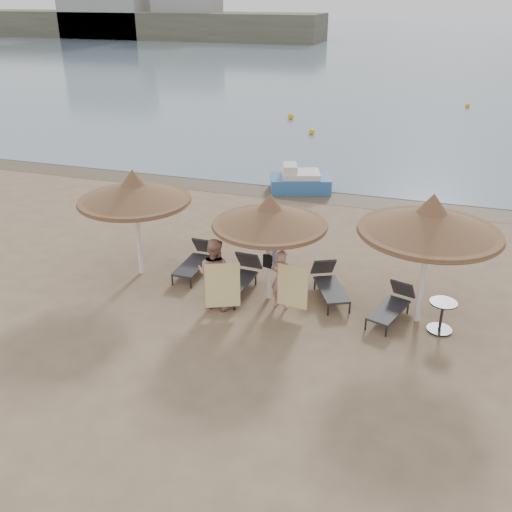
{
  "coord_description": "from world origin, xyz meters",
  "views": [
    {
      "loc": [
        3.69,
        -11.09,
        7.19
      ],
      "look_at": [
        -0.28,
        1.2,
        1.14
      ],
      "focal_mm": 40.0,
      "sensor_mm": 36.0,
      "label": 1
    }
  ],
  "objects_px": {
    "palapa_right": "(431,222)",
    "person_left": "(214,268)",
    "palapa_center": "(270,216)",
    "palapa_left": "(134,192)",
    "lounger_near_left": "(240,277)",
    "pedal_boat": "(300,181)",
    "person_right": "(281,275)",
    "lounger_far_right": "(393,304)",
    "lounger_far_left": "(196,260)",
    "side_table": "(441,317)",
    "lounger_near_right": "(329,283)"
  },
  "relations": [
    {
      "from": "palapa_right",
      "to": "person_left",
      "type": "relative_size",
      "value": 1.53
    },
    {
      "from": "lounger_far_left",
      "to": "side_table",
      "type": "relative_size",
      "value": 2.39
    },
    {
      "from": "palapa_left",
      "to": "palapa_right",
      "type": "height_order",
      "value": "palapa_right"
    },
    {
      "from": "lounger_far_left",
      "to": "lounger_far_right",
      "type": "bearing_deg",
      "value": -7.86
    },
    {
      "from": "person_right",
      "to": "lounger_far_right",
      "type": "bearing_deg",
      "value": -160.68
    },
    {
      "from": "lounger_far_left",
      "to": "person_right",
      "type": "distance_m",
      "value": 3.08
    },
    {
      "from": "palapa_center",
      "to": "lounger_far_left",
      "type": "height_order",
      "value": "palapa_center"
    },
    {
      "from": "palapa_center",
      "to": "palapa_right",
      "type": "distance_m",
      "value": 3.71
    },
    {
      "from": "lounger_far_right",
      "to": "pedal_boat",
      "type": "relative_size",
      "value": 0.69
    },
    {
      "from": "lounger_far_left",
      "to": "lounger_near_right",
      "type": "xyz_separation_m",
      "value": [
        3.81,
        -0.23,
        -0.0
      ]
    },
    {
      "from": "person_right",
      "to": "person_left",
      "type": "bearing_deg",
      "value": 26.82
    },
    {
      "from": "lounger_far_right",
      "to": "side_table",
      "type": "height_order",
      "value": "lounger_far_right"
    },
    {
      "from": "lounger_near_left",
      "to": "person_left",
      "type": "height_order",
      "value": "person_left"
    },
    {
      "from": "lounger_near_left",
      "to": "lounger_far_right",
      "type": "bearing_deg",
      "value": 0.98
    },
    {
      "from": "pedal_boat",
      "to": "side_table",
      "type": "bearing_deg",
      "value": -76.17
    },
    {
      "from": "palapa_center",
      "to": "lounger_near_right",
      "type": "xyz_separation_m",
      "value": [
        1.43,
        0.59,
        -1.88
      ]
    },
    {
      "from": "side_table",
      "to": "pedal_boat",
      "type": "height_order",
      "value": "pedal_boat"
    },
    {
      "from": "palapa_right",
      "to": "lounger_near_left",
      "type": "height_order",
      "value": "palapa_right"
    },
    {
      "from": "lounger_near_right",
      "to": "person_left",
      "type": "distance_m",
      "value": 3.03
    },
    {
      "from": "palapa_right",
      "to": "person_left",
      "type": "bearing_deg",
      "value": -170.11
    },
    {
      "from": "palapa_center",
      "to": "person_left",
      "type": "height_order",
      "value": "palapa_center"
    },
    {
      "from": "pedal_boat",
      "to": "person_right",
      "type": "bearing_deg",
      "value": -97.16
    },
    {
      "from": "side_table",
      "to": "pedal_boat",
      "type": "xyz_separation_m",
      "value": [
        -5.57,
        8.88,
        0.04
      ]
    },
    {
      "from": "side_table",
      "to": "lounger_far_left",
      "type": "bearing_deg",
      "value": 170.64
    },
    {
      "from": "lounger_far_right",
      "to": "person_right",
      "type": "xyz_separation_m",
      "value": [
        -2.68,
        -0.39,
        0.56
      ]
    },
    {
      "from": "palapa_right",
      "to": "side_table",
      "type": "xyz_separation_m",
      "value": [
        0.52,
        -0.3,
        -2.19
      ]
    },
    {
      "from": "person_right",
      "to": "palapa_left",
      "type": "bearing_deg",
      "value": 2.57
    },
    {
      "from": "palapa_right",
      "to": "side_table",
      "type": "relative_size",
      "value": 4.26
    },
    {
      "from": "palapa_center",
      "to": "palapa_left",
      "type": "bearing_deg",
      "value": 176.11
    },
    {
      "from": "palapa_left",
      "to": "lounger_near_left",
      "type": "height_order",
      "value": "palapa_left"
    },
    {
      "from": "palapa_left",
      "to": "person_right",
      "type": "relative_size",
      "value": 1.67
    },
    {
      "from": "lounger_near_left",
      "to": "person_right",
      "type": "distance_m",
      "value": 1.48
    },
    {
      "from": "lounger_far_right",
      "to": "palapa_right",
      "type": "bearing_deg",
      "value": 18.5
    },
    {
      "from": "palapa_left",
      "to": "lounger_far_right",
      "type": "relative_size",
      "value": 1.68
    },
    {
      "from": "person_right",
      "to": "pedal_boat",
      "type": "xyz_separation_m",
      "value": [
        -1.76,
        8.98,
        -0.51
      ]
    },
    {
      "from": "lounger_near_right",
      "to": "pedal_boat",
      "type": "xyz_separation_m",
      "value": [
        -2.77,
        8.02,
        0.04
      ]
    },
    {
      "from": "palapa_center",
      "to": "pedal_boat",
      "type": "distance_m",
      "value": 8.91
    },
    {
      "from": "lounger_far_left",
      "to": "lounger_near_right",
      "type": "height_order",
      "value": "same"
    },
    {
      "from": "lounger_near_right",
      "to": "lounger_far_right",
      "type": "distance_m",
      "value": 1.76
    },
    {
      "from": "palapa_right",
      "to": "lounger_near_left",
      "type": "relative_size",
      "value": 1.65
    },
    {
      "from": "side_table",
      "to": "person_right",
      "type": "height_order",
      "value": "person_right"
    },
    {
      "from": "lounger_near_left",
      "to": "pedal_boat",
      "type": "height_order",
      "value": "pedal_boat"
    },
    {
      "from": "lounger_far_right",
      "to": "person_left",
      "type": "distance_m",
      "value": 4.4
    },
    {
      "from": "palapa_center",
      "to": "side_table",
      "type": "bearing_deg",
      "value": -3.63
    },
    {
      "from": "palapa_right",
      "to": "lounger_far_left",
      "type": "bearing_deg",
      "value": 172.61
    },
    {
      "from": "lounger_far_right",
      "to": "person_left",
      "type": "height_order",
      "value": "person_left"
    },
    {
      "from": "lounger_far_left",
      "to": "side_table",
      "type": "xyz_separation_m",
      "value": [
        6.6,
        -1.09,
        -0.01
      ]
    },
    {
      "from": "palapa_center",
      "to": "pedal_boat",
      "type": "relative_size",
      "value": 1.09
    },
    {
      "from": "person_left",
      "to": "palapa_center",
      "type": "bearing_deg",
      "value": -141.07
    },
    {
      "from": "lounger_near_right",
      "to": "person_left",
      "type": "relative_size",
      "value": 0.88
    }
  ]
}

